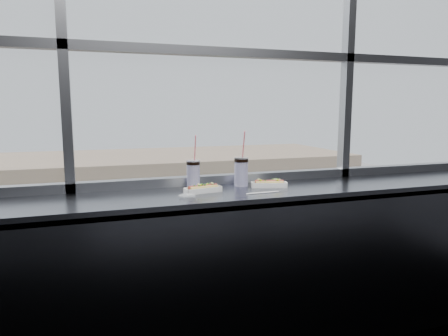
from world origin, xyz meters
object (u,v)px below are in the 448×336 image
object	(u,v)px
hotdog_tray_right	(269,184)
pedestrian_b	(114,265)
loose_straw	(263,193)
car_far_b	(121,279)
hotdog_tray_left	(203,189)
car_near_d	(260,322)
tree_right	(230,215)
wrapper	(187,195)
soda_cup_left	(193,172)
car_far_c	(274,260)
tree_center	(125,231)
soda_cup_right	(241,170)

from	to	relation	value
hotdog_tray_right	pedestrian_b	world-z (taller)	hotdog_tray_right
loose_straw	car_far_b	bearing A→B (deg)	87.78
hotdog_tray_right	car_far_b	world-z (taller)	hotdog_tray_right
hotdog_tray_left	pedestrian_b	world-z (taller)	hotdog_tray_left
car_near_d	tree_right	bearing A→B (deg)	-16.65
hotdog_tray_left	car_near_d	bearing A→B (deg)	55.59
wrapper	car_far_b	distance (m)	26.75
car_near_d	pedestrian_b	xyz separation A→B (m)	(-7.15, 10.87, 0.04)
soda_cup_left	car_far_b	bearing A→B (deg)	88.14
car_near_d	car_far_c	world-z (taller)	car_far_c
wrapper	car_near_d	distance (m)	21.21
car_near_d	tree_center	bearing A→B (deg)	22.01
soda_cup_right	wrapper	bearing A→B (deg)	-150.96
wrapper	car_far_c	size ratio (longest dim) A/B	0.02
hotdog_tray_left	hotdog_tray_right	bearing A→B (deg)	-6.41
car_far_c	tree_center	xyz separation A→B (m)	(-10.83, 4.00, 2.19)
wrapper	car_near_d	bearing A→B (deg)	64.75
hotdog_tray_right	soda_cup_left	world-z (taller)	soda_cup_left
hotdog_tray_right	soda_cup_right	xyz separation A→B (m)	(-0.16, 0.11, 0.09)
soda_cup_left	soda_cup_right	distance (m)	0.33
loose_straw	car_near_d	size ratio (longest dim) A/B	0.04
soda_cup_left	wrapper	bearing A→B (deg)	-110.91
soda_cup_right	pedestrian_b	size ratio (longest dim) A/B	0.17
tree_right	tree_center	bearing A→B (deg)	180.00
car_far_b	car_near_d	distance (m)	10.52
soda_cup_right	soda_cup_left	bearing A→B (deg)	171.90
hotdog_tray_right	car_far_c	distance (m)	29.12
car_far_c	soda_cup_left	bearing A→B (deg)	151.39
car_far_b	pedestrian_b	bearing A→B (deg)	11.27
hotdog_tray_right	loose_straw	world-z (taller)	hotdog_tray_right
hotdog_tray_left	car_far_b	world-z (taller)	hotdog_tray_left
loose_straw	pedestrian_b	bearing A→B (deg)	88.56
car_far_b	wrapper	bearing A→B (deg)	-177.24
car_near_d	wrapper	bearing A→B (deg)	149.52
tree_center	tree_right	distance (m)	8.62
hotdog_tray_left	tree_center	distance (m)	29.65
loose_straw	tree_center	distance (m)	29.76
hotdog_tray_left	soda_cup_right	size ratio (longest dim) A/B	0.66
pedestrian_b	tree_right	distance (m)	10.02
hotdog_tray_left	hotdog_tray_right	xyz separation A→B (m)	(0.47, 0.02, 0.00)
hotdog_tray_right	tree_center	world-z (taller)	hotdog_tray_right
pedestrian_b	hotdog_tray_left	bearing A→B (deg)	-0.93
soda_cup_left	tree_right	xyz separation A→B (m)	(10.04, 28.09, -8.39)
hotdog_tray_left	loose_straw	distance (m)	0.37
hotdog_tray_left	hotdog_tray_right	world-z (taller)	same
car_far_b	tree_right	size ratio (longest dim) A/B	1.14
hotdog_tray_left	tree_center	xyz separation A→B (m)	(1.42, 28.27, -8.83)
soda_cup_left	tree_center	size ratio (longest dim) A/B	0.07
soda_cup_right	loose_straw	bearing A→B (deg)	-81.53
soda_cup_left	car_near_d	bearing A→B (deg)	64.68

